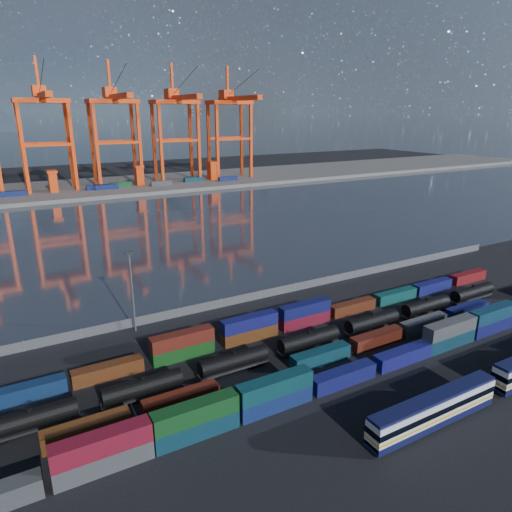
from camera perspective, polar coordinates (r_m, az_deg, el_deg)
ground at (r=86.98m, az=9.96°, el=-11.57°), size 700.00×700.00×0.00m
harbor_water at (r=175.29m, az=-12.16°, el=3.36°), size 700.00×700.00×0.00m
far_quay at (r=275.43m, az=-18.93°, el=8.12°), size 700.00×70.00×2.00m
distant_mountains at (r=1671.15m, az=-27.54°, el=21.93°), size 2470.00×1100.00×520.00m
container_row_south at (r=81.65m, az=15.40°, el=-12.36°), size 139.66×2.43×5.18m
container_row_mid at (r=83.08m, az=9.00°, el=-12.02°), size 140.09×2.35×2.51m
container_row_north at (r=90.61m, az=1.79°, el=-8.74°), size 128.35×2.33×4.97m
tanker_string at (r=85.78m, az=6.62°, el=-10.37°), size 105.61×2.71×3.88m
waterfront_fence at (r=107.25m, az=0.53°, el=-4.87°), size 160.12×0.12×2.20m
yard_light_mast at (r=92.08m, az=-15.25°, el=-3.86°), size 1.60×0.40×16.60m
gantry_cranes at (r=264.36m, az=-21.19°, el=16.45°), size 201.21×50.32×68.14m
quay_containers at (r=259.10m, az=-20.74°, el=7.91°), size 172.58×10.99×2.60m
straddle_carriers at (r=264.29m, az=-19.18°, el=9.23°), size 140.00×7.00×11.10m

